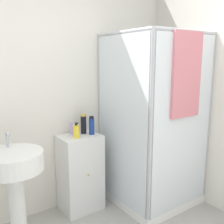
% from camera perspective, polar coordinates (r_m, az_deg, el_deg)
% --- Properties ---
extents(wall_back, '(6.40, 0.06, 2.50)m').
position_cam_1_polar(wall_back, '(2.69, -17.98, 3.28)').
color(wall_back, silver).
rests_on(wall_back, ground_plane).
extents(shower_enclosure, '(0.88, 0.91, 1.88)m').
position_cam_1_polar(shower_enclosure, '(2.98, 8.88, -9.88)').
color(shower_enclosure, white).
rests_on(shower_enclosure, ground_plane).
extents(vanity_cabinet, '(0.42, 0.36, 0.82)m').
position_cam_1_polar(vanity_cabinet, '(2.90, -6.93, -12.94)').
color(vanity_cabinet, silver).
rests_on(vanity_cabinet, ground_plane).
extents(sink, '(0.47, 0.47, 1.02)m').
position_cam_1_polar(sink, '(2.30, -20.38, -12.94)').
color(sink, white).
rests_on(sink, ground_plane).
extents(soap_dispenser, '(0.06, 0.07, 0.16)m').
position_cam_1_polar(soap_dispenser, '(2.67, -7.80, -4.18)').
color(soap_dispenser, yellow).
rests_on(soap_dispenser, vanity_cabinet).
extents(shampoo_bottle_tall_black, '(0.06, 0.06, 0.21)m').
position_cam_1_polar(shampoo_bottle_tall_black, '(2.80, -6.23, -2.62)').
color(shampoo_bottle_tall_black, black).
rests_on(shampoo_bottle_tall_black, vanity_cabinet).
extents(shampoo_bottle_blue, '(0.06, 0.06, 0.19)m').
position_cam_1_polar(shampoo_bottle_blue, '(2.76, -4.46, -2.98)').
color(shampoo_bottle_blue, navy).
rests_on(shampoo_bottle_blue, vanity_cabinet).
extents(lotion_bottle_white, '(0.04, 0.04, 0.15)m').
position_cam_1_polar(lotion_bottle_white, '(2.80, -8.74, -3.56)').
color(lotion_bottle_white, '#B299C6').
rests_on(lotion_bottle_white, vanity_cabinet).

